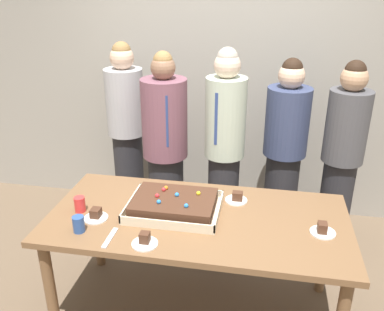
# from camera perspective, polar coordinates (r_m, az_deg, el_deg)

# --- Properties ---
(ground_plane) EXTENTS (12.00, 12.00, 0.00)m
(ground_plane) POSITION_cam_1_polar(r_m,az_deg,el_deg) (3.12, 0.69, -20.57)
(ground_plane) COLOR brown
(interior_back_panel) EXTENTS (8.00, 0.12, 3.00)m
(interior_back_panel) POSITION_cam_1_polar(r_m,az_deg,el_deg) (3.89, 4.95, 13.48)
(interior_back_panel) COLOR #9E998E
(interior_back_panel) RESTS_ON ground_plane
(party_table) EXTENTS (1.89, 0.92, 0.77)m
(party_table) POSITION_cam_1_polar(r_m,az_deg,el_deg) (2.69, 0.77, -9.95)
(party_table) COLOR brown
(party_table) RESTS_ON ground_plane
(sheet_cake) EXTENTS (0.59, 0.44, 0.12)m
(sheet_cake) POSITION_cam_1_polar(r_m,az_deg,el_deg) (2.67, -2.48, -6.80)
(sheet_cake) COLOR beige
(sheet_cake) RESTS_ON party_table
(plated_slice_near_left) EXTENTS (0.15, 0.15, 0.07)m
(plated_slice_near_left) POSITION_cam_1_polar(r_m,az_deg,el_deg) (2.40, -6.52, -11.62)
(plated_slice_near_left) COLOR white
(plated_slice_near_left) RESTS_ON party_table
(plated_slice_near_right) EXTENTS (0.15, 0.15, 0.07)m
(plated_slice_near_right) POSITION_cam_1_polar(r_m,az_deg,el_deg) (2.59, 17.54, -9.78)
(plated_slice_near_right) COLOR white
(plated_slice_near_right) RESTS_ON party_table
(plated_slice_far_left) EXTENTS (0.15, 0.15, 0.07)m
(plated_slice_far_left) POSITION_cam_1_polar(r_m,az_deg,el_deg) (2.81, 6.19, -5.87)
(plated_slice_far_left) COLOR white
(plated_slice_far_left) RESTS_ON party_table
(plated_slice_far_right) EXTENTS (0.15, 0.15, 0.07)m
(plated_slice_far_right) POSITION_cam_1_polar(r_m,az_deg,el_deg) (2.68, -13.10, -8.04)
(plated_slice_far_right) COLOR white
(plated_slice_far_right) RESTS_ON party_table
(drink_cup_nearest) EXTENTS (0.07, 0.07, 0.10)m
(drink_cup_nearest) POSITION_cam_1_polar(r_m,az_deg,el_deg) (2.56, -15.35, -9.09)
(drink_cup_nearest) COLOR #2D5199
(drink_cup_nearest) RESTS_ON party_table
(drink_cup_middle) EXTENTS (0.07, 0.07, 0.10)m
(drink_cup_middle) POSITION_cam_1_polar(r_m,az_deg,el_deg) (2.76, -15.20, -6.50)
(drink_cup_middle) COLOR red
(drink_cup_middle) RESTS_ON party_table
(cake_server_utensil) EXTENTS (0.03, 0.20, 0.01)m
(cake_server_utensil) POSITION_cam_1_polar(r_m,az_deg,el_deg) (2.48, -11.23, -11.05)
(cake_server_utensil) COLOR silver
(cake_server_utensil) RESTS_ON party_table
(person_serving_front) EXTENTS (0.31, 0.31, 1.71)m
(person_serving_front) POSITION_cam_1_polar(r_m,az_deg,el_deg) (3.26, 4.48, 0.45)
(person_serving_front) COLOR #28282D
(person_serving_front) RESTS_ON ground_plane
(person_green_shirt_behind) EXTENTS (0.37, 0.37, 1.66)m
(person_green_shirt_behind) POSITION_cam_1_polar(r_m,az_deg,el_deg) (3.40, -3.69, 0.65)
(person_green_shirt_behind) COLOR #28282D
(person_green_shirt_behind) RESTS_ON ground_plane
(person_striped_tie_right) EXTENTS (0.35, 0.35, 1.60)m
(person_striped_tie_right) POSITION_cam_1_polar(r_m,az_deg,el_deg) (3.53, 12.60, 0.49)
(person_striped_tie_right) COLOR #28282D
(person_striped_tie_right) RESTS_ON ground_plane
(person_far_right_suit) EXTENTS (0.34, 0.34, 1.67)m
(person_far_right_suit) POSITION_cam_1_polar(r_m,az_deg,el_deg) (3.82, -8.98, 3.30)
(person_far_right_suit) COLOR #28282D
(person_far_right_suit) RESTS_ON ground_plane
(person_back_corner) EXTENTS (0.31, 0.31, 1.63)m
(person_back_corner) POSITION_cam_1_polar(r_m,az_deg,el_deg) (3.41, 19.88, -0.74)
(person_back_corner) COLOR #28282D
(person_back_corner) RESTS_ON ground_plane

